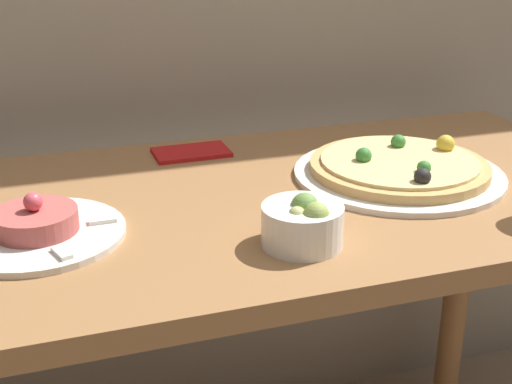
{
  "coord_description": "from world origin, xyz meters",
  "views": [
    {
      "loc": [
        -0.36,
        -0.69,
        1.22
      ],
      "look_at": [
        -0.05,
        0.25,
        0.82
      ],
      "focal_mm": 50.0,
      "sensor_mm": 36.0,
      "label": 1
    }
  ],
  "objects": [
    {
      "name": "dining_table",
      "position": [
        0.0,
        0.33,
        0.66
      ],
      "size": [
        1.28,
        0.65,
        0.78
      ],
      "color": "olive",
      "rests_on": "ground_plane"
    },
    {
      "name": "pizza_plate",
      "position": [
        0.24,
        0.33,
        0.79
      ],
      "size": [
        0.36,
        0.36,
        0.06
      ],
      "color": "silver",
      "rests_on": "dining_table"
    },
    {
      "name": "tartare_plate",
      "position": [
        -0.37,
        0.28,
        0.79
      ],
      "size": [
        0.25,
        0.25,
        0.07
      ],
      "color": "silver",
      "rests_on": "dining_table"
    },
    {
      "name": "small_bowl",
      "position": [
        -0.02,
        0.13,
        0.81
      ],
      "size": [
        0.11,
        0.11,
        0.07
      ],
      "color": "white",
      "rests_on": "dining_table"
    },
    {
      "name": "napkin",
      "position": [
        -0.08,
        0.56,
        0.78
      ],
      "size": [
        0.14,
        0.09,
        0.01
      ],
      "color": "red",
      "rests_on": "dining_table"
    }
  ]
}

